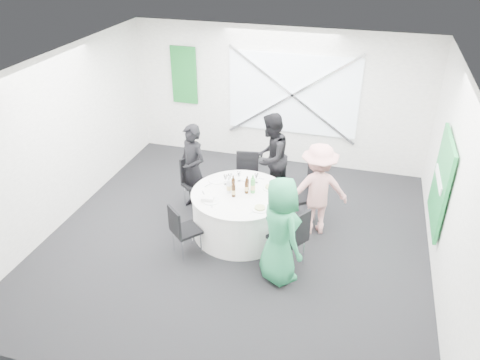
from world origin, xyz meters
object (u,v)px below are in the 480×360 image
(chair_front_right, at_px, (292,235))
(person_woman_green, at_px, (280,231))
(person_man_back_left, at_px, (193,168))
(chair_front_left, at_px, (182,228))
(chair_back_left, at_px, (194,178))
(green_water_bottle, at_px, (253,186))
(chair_back, at_px, (247,174))
(person_woman_pink, at_px, (317,190))
(banquet_table, at_px, (240,213))
(person_man_back, at_px, (271,158))
(clear_water_bottle, at_px, (229,186))
(chair_back_right, at_px, (307,190))

(chair_front_right, bearing_deg, person_woman_green, 6.96)
(chair_front_right, xyz_separation_m, person_man_back_left, (-1.97, 1.16, 0.21))
(chair_front_left, bearing_deg, chair_front_right, -133.40)
(chair_back_left, xyz_separation_m, chair_front_right, (1.98, -1.23, 0.04))
(person_woman_green, distance_m, green_water_bottle, 1.17)
(chair_back, xyz_separation_m, person_woman_pink, (1.34, -0.63, 0.24))
(chair_back_left, height_order, person_woman_pink, person_woman_pink)
(banquet_table, bearing_deg, chair_back, 99.37)
(chair_front_left, bearing_deg, person_woman_pink, -106.22)
(chair_back_left, height_order, person_man_back, person_man_back)
(chair_back_left, xyz_separation_m, person_man_back, (1.23, 0.63, 0.27))
(person_man_back_left, xyz_separation_m, person_woman_pink, (2.18, -0.13, -0.01))
(chair_front_left, height_order, clear_water_bottle, clear_water_bottle)
(person_woman_pink, relative_size, clear_water_bottle, 5.48)
(chair_back, relative_size, chair_back_left, 0.99)
(person_man_back, distance_m, green_water_bottle, 1.16)
(person_man_back_left, distance_m, green_water_bottle, 1.28)
(chair_front_left, distance_m, person_woman_green, 1.56)
(banquet_table, distance_m, person_woman_pink, 1.30)
(chair_back, height_order, person_man_back_left, person_man_back_left)
(chair_back_right, height_order, person_woman_pink, person_woman_pink)
(person_man_back_left, relative_size, green_water_bottle, 5.17)
(banquet_table, height_order, chair_back_left, chair_back_left)
(chair_back, xyz_separation_m, chair_back_right, (1.14, -0.34, 0.04))
(person_man_back_left, height_order, person_man_back, person_man_back)
(chair_front_right, xyz_separation_m, clear_water_bottle, (-1.14, 0.61, 0.29))
(chair_back, bearing_deg, chair_back_left, -161.92)
(banquet_table, bearing_deg, chair_back_left, 149.36)
(chair_back_left, xyz_separation_m, chair_back_right, (1.98, 0.10, 0.03))
(person_woman_green, relative_size, green_water_bottle, 5.29)
(chair_front_right, bearing_deg, banquet_table, -90.00)
(chair_back_right, distance_m, person_man_back, 0.96)
(clear_water_bottle, bearing_deg, person_woman_pink, 17.78)
(chair_back_left, distance_m, person_woman_green, 2.39)
(chair_back_left, bearing_deg, chair_front_left, -136.28)
(person_man_back, xyz_separation_m, clear_water_bottle, (-0.39, -1.26, 0.05))
(chair_front_right, relative_size, green_water_bottle, 3.24)
(chair_front_left, relative_size, person_woman_pink, 0.55)
(chair_back_left, height_order, person_woman_green, person_woman_green)
(chair_back, height_order, person_woman_pink, person_woman_pink)
(person_woman_pink, xyz_separation_m, person_woman_green, (-0.34, -1.30, 0.02))
(person_woman_pink, bearing_deg, chair_back_left, -24.20)
(chair_back_right, distance_m, chair_front_left, 2.23)
(person_man_back, bearing_deg, chair_front_left, -14.14)
(person_man_back_left, xyz_separation_m, person_woman_green, (1.84, -1.43, 0.02))
(chair_front_left, xyz_separation_m, clear_water_bottle, (0.52, 0.77, 0.37))
(person_woman_green, xyz_separation_m, green_water_bottle, (-0.65, 0.97, 0.07))
(banquet_table, relative_size, clear_water_bottle, 5.44)
(banquet_table, bearing_deg, clear_water_bottle, -171.53)
(chair_back_left, relative_size, chair_front_left, 1.09)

